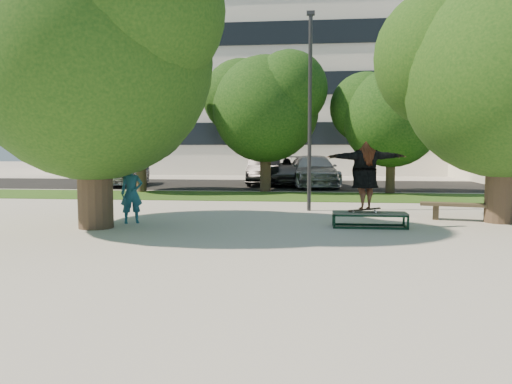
# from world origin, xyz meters

# --- Properties ---
(ground) EXTENTS (120.00, 120.00, 0.00)m
(ground) POSITION_xyz_m (0.00, 0.00, 0.00)
(ground) COLOR #A9A29C
(ground) RESTS_ON ground
(grass_strip) EXTENTS (30.00, 4.00, 0.02)m
(grass_strip) POSITION_xyz_m (1.00, 9.50, 0.01)
(grass_strip) COLOR #234313
(grass_strip) RESTS_ON ground
(asphalt_strip) EXTENTS (40.00, 8.00, 0.01)m
(asphalt_strip) POSITION_xyz_m (0.00, 16.00, 0.01)
(asphalt_strip) COLOR black
(asphalt_strip) RESTS_ON ground
(tree_left) EXTENTS (6.96, 5.95, 7.12)m
(tree_left) POSITION_xyz_m (-4.29, 1.09, 4.42)
(tree_left) COLOR #38281E
(tree_left) RESTS_ON ground
(tree_right) EXTENTS (6.24, 5.33, 6.51)m
(tree_right) POSITION_xyz_m (5.92, 3.08, 4.09)
(tree_right) COLOR #38281E
(tree_right) RESTS_ON ground
(bg_tree_left) EXTENTS (5.28, 4.51, 5.77)m
(bg_tree_left) POSITION_xyz_m (-6.57, 11.07, 3.73)
(bg_tree_left) COLOR #38281E
(bg_tree_left) RESTS_ON ground
(bg_tree_mid) EXTENTS (5.76, 4.92, 6.24)m
(bg_tree_mid) POSITION_xyz_m (-1.08, 12.08, 4.02)
(bg_tree_mid) COLOR #38281E
(bg_tree_mid) RESTS_ON ground
(bg_tree_right) EXTENTS (5.04, 4.31, 5.43)m
(bg_tree_right) POSITION_xyz_m (4.43, 11.57, 3.49)
(bg_tree_right) COLOR #38281E
(bg_tree_right) RESTS_ON ground
(lamppost) EXTENTS (0.25, 0.15, 6.11)m
(lamppost) POSITION_xyz_m (1.00, 5.00, 3.15)
(lamppost) COLOR #2D2D30
(lamppost) RESTS_ON ground
(office_building) EXTENTS (30.00, 14.12, 16.00)m
(office_building) POSITION_xyz_m (-2.00, 31.98, 8.00)
(office_building) COLOR white
(office_building) RESTS_ON ground
(grind_box) EXTENTS (1.80, 0.60, 0.38)m
(grind_box) POSITION_xyz_m (2.50, 1.79, 0.19)
(grind_box) COLOR black
(grind_box) RESTS_ON ground
(skater_rig) EXTENTS (2.13, 1.09, 1.75)m
(skater_rig) POSITION_xyz_m (2.37, 1.79, 1.29)
(skater_rig) COLOR white
(skater_rig) RESTS_ON grind_box
(bystander) EXTENTS (0.68, 0.61, 1.57)m
(bystander) POSITION_xyz_m (-3.60, 1.86, 0.79)
(bystander) COLOR #1C556B
(bystander) RESTS_ON ground
(bench) EXTENTS (3.12, 1.05, 0.48)m
(bench) POSITION_xyz_m (5.58, 3.12, 0.40)
(bench) COLOR #453B29
(bench) RESTS_ON ground
(car_silver_a) EXTENTS (2.29, 4.91, 1.63)m
(car_silver_a) POSITION_xyz_m (-8.70, 14.57, 0.81)
(car_silver_a) COLOR #AEAEB3
(car_silver_a) RESTS_ON asphalt_strip
(car_dark) EXTENTS (1.81, 4.76, 1.55)m
(car_dark) POSITION_xyz_m (-1.40, 15.87, 0.77)
(car_dark) COLOR black
(car_dark) RESTS_ON asphalt_strip
(car_grey) EXTENTS (3.29, 5.85, 1.54)m
(car_grey) POSITION_xyz_m (-0.18, 16.15, 0.77)
(car_grey) COLOR #5A5A5F
(car_grey) RESTS_ON asphalt_strip
(car_silver_b) EXTENTS (2.87, 5.68, 1.58)m
(car_silver_b) POSITION_xyz_m (1.19, 15.08, 0.79)
(car_silver_b) COLOR #A4A4A9
(car_silver_b) RESTS_ON asphalt_strip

